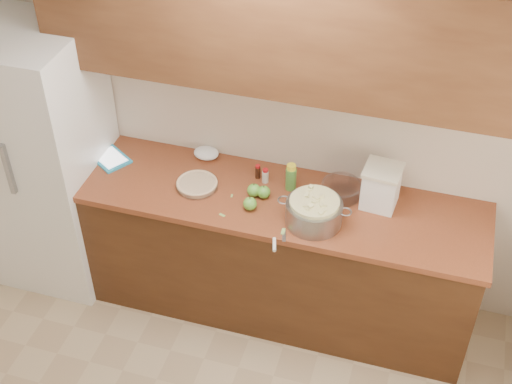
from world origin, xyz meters
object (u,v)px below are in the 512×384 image
(pie, at_px, (197,184))
(colander, at_px, (314,212))
(tablet, at_px, (110,159))
(flour_canister, at_px, (381,186))

(pie, xyz_separation_m, colander, (0.74, -0.10, 0.06))
(colander, bearing_deg, tablet, 171.44)
(pie, xyz_separation_m, flour_canister, (1.07, 0.16, 0.11))
(pie, relative_size, tablet, 0.86)
(pie, height_order, flour_canister, flour_canister)
(colander, height_order, tablet, colander)
(pie, bearing_deg, tablet, 170.82)
(colander, distance_m, tablet, 1.38)
(colander, xyz_separation_m, tablet, (-1.36, 0.20, -0.07))
(flour_canister, bearing_deg, colander, -141.50)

